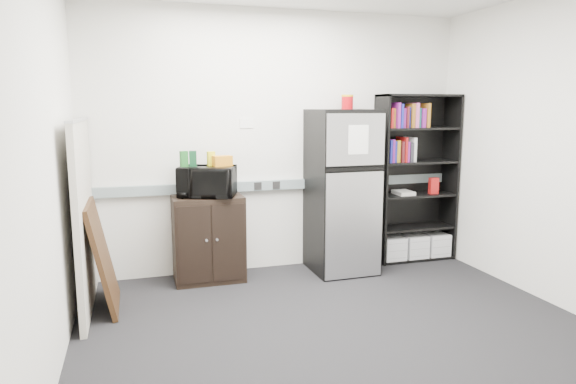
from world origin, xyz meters
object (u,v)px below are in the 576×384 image
object	(u,v)px
refrigerator	(342,192)
microwave	(207,181)
bookshelf	(415,180)
cabinet	(208,238)
cubicle_partition	(84,216)

from	to	relation	value
refrigerator	microwave	bearing A→B (deg)	176.59
refrigerator	bookshelf	bearing A→B (deg)	7.94
bookshelf	microwave	size ratio (longest dim) A/B	3.48
microwave	refrigerator	world-z (taller)	refrigerator
cabinet	microwave	distance (m)	0.57
cubicle_partition	refrigerator	xyz separation A→B (m)	(2.48, 0.34, 0.03)
refrigerator	cabinet	bearing A→B (deg)	175.94
cabinet	refrigerator	bearing A→B (deg)	-3.30
cubicle_partition	cabinet	size ratio (longest dim) A/B	1.90
bookshelf	cubicle_partition	size ratio (longest dim) A/B	1.14
bookshelf	cabinet	xyz separation A→B (m)	(-2.33, -0.06, -0.49)
bookshelf	refrigerator	distance (m)	0.96
microwave	cabinet	bearing A→B (deg)	109.49
cubicle_partition	microwave	xyz separation A→B (m)	(1.10, 0.40, 0.19)
cubicle_partition	bookshelf	bearing A→B (deg)	8.06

